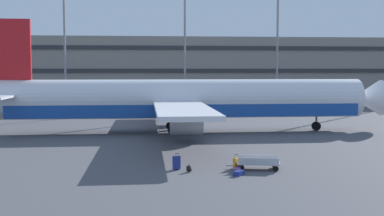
{
  "coord_description": "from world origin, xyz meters",
  "views": [
    {
      "loc": [
        -4.13,
        -46.14,
        6.2
      ],
      "look_at": [
        -0.66,
        -6.58,
        3.0
      ],
      "focal_mm": 44.5,
      "sensor_mm": 36.0,
      "label": 1
    }
  ],
  "objects_px": {
    "suitcase_teal": "(239,173)",
    "baggage_cart": "(258,163)",
    "suitcase_navy": "(237,170)",
    "suitcase_upright": "(237,163)",
    "suitcase_red": "(177,163)",
    "airliner": "(181,101)",
    "backpack_scuffed": "(189,169)"
  },
  "relations": [
    {
      "from": "suitcase_teal",
      "to": "baggage_cart",
      "type": "distance_m",
      "value": 2.22
    },
    {
      "from": "suitcase_navy",
      "to": "suitcase_teal",
      "type": "height_order",
      "value": "suitcase_teal"
    },
    {
      "from": "suitcase_upright",
      "to": "baggage_cart",
      "type": "distance_m",
      "value": 1.31
    },
    {
      "from": "suitcase_upright",
      "to": "suitcase_red",
      "type": "bearing_deg",
      "value": 178.3
    },
    {
      "from": "airliner",
      "to": "baggage_cart",
      "type": "distance_m",
      "value": 18.62
    },
    {
      "from": "airliner",
      "to": "suitcase_teal",
      "type": "distance_m",
      "value": 19.99
    },
    {
      "from": "suitcase_upright",
      "to": "baggage_cart",
      "type": "height_order",
      "value": "suitcase_upright"
    },
    {
      "from": "suitcase_navy",
      "to": "backpack_scuffed",
      "type": "distance_m",
      "value": 2.91
    },
    {
      "from": "suitcase_navy",
      "to": "suitcase_teal",
      "type": "distance_m",
      "value": 0.88
    },
    {
      "from": "suitcase_upright",
      "to": "suitcase_teal",
      "type": "distance_m",
      "value": 1.83
    },
    {
      "from": "suitcase_teal",
      "to": "airliner",
      "type": "bearing_deg",
      "value": 96.11
    },
    {
      "from": "suitcase_upright",
      "to": "suitcase_teal",
      "type": "xyz_separation_m",
      "value": [
        -0.22,
        -1.81,
        -0.23
      ]
    },
    {
      "from": "airliner",
      "to": "suitcase_red",
      "type": "relative_size",
      "value": 40.0
    },
    {
      "from": "suitcase_upright",
      "to": "suitcase_red",
      "type": "height_order",
      "value": "suitcase_red"
    },
    {
      "from": "suitcase_navy",
      "to": "suitcase_teal",
      "type": "bearing_deg",
      "value": -94.28
    },
    {
      "from": "suitcase_red",
      "to": "backpack_scuffed",
      "type": "relative_size",
      "value": 2.12
    },
    {
      "from": "suitcase_navy",
      "to": "baggage_cart",
      "type": "distance_m",
      "value": 1.65
    },
    {
      "from": "suitcase_teal",
      "to": "baggage_cart",
      "type": "bearing_deg",
      "value": 46.23
    },
    {
      "from": "baggage_cart",
      "to": "suitcase_upright",
      "type": "bearing_deg",
      "value": 170.38
    },
    {
      "from": "suitcase_upright",
      "to": "suitcase_teal",
      "type": "relative_size",
      "value": 1.09
    },
    {
      "from": "suitcase_upright",
      "to": "baggage_cart",
      "type": "relative_size",
      "value": 0.27
    },
    {
      "from": "suitcase_navy",
      "to": "baggage_cart",
      "type": "height_order",
      "value": "baggage_cart"
    },
    {
      "from": "suitcase_red",
      "to": "baggage_cart",
      "type": "relative_size",
      "value": 0.31
    },
    {
      "from": "suitcase_red",
      "to": "baggage_cart",
      "type": "bearing_deg",
      "value": -3.74
    },
    {
      "from": "suitcase_red",
      "to": "airliner",
      "type": "bearing_deg",
      "value": 85.3
    },
    {
      "from": "suitcase_teal",
      "to": "suitcase_red",
      "type": "bearing_deg",
      "value": 151.69
    },
    {
      "from": "suitcase_teal",
      "to": "baggage_cart",
      "type": "height_order",
      "value": "baggage_cart"
    },
    {
      "from": "backpack_scuffed",
      "to": "suitcase_red",
      "type": "bearing_deg",
      "value": 132.49
    },
    {
      "from": "airliner",
      "to": "suitcase_navy",
      "type": "relative_size",
      "value": 51.91
    },
    {
      "from": "suitcase_red",
      "to": "backpack_scuffed",
      "type": "height_order",
      "value": "suitcase_red"
    },
    {
      "from": "airliner",
      "to": "suitcase_upright",
      "type": "height_order",
      "value": "airliner"
    },
    {
      "from": "suitcase_navy",
      "to": "baggage_cart",
      "type": "relative_size",
      "value": 0.24
    }
  ]
}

